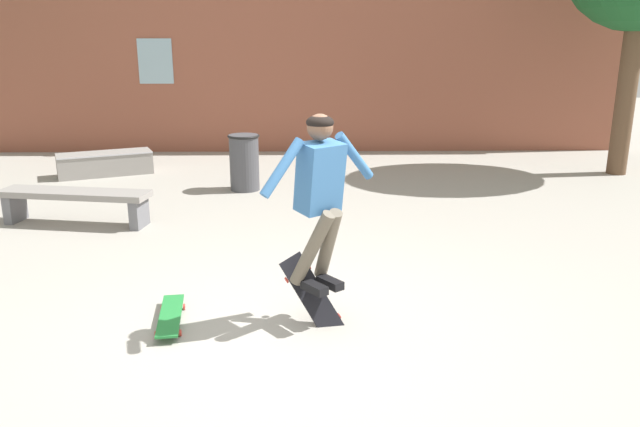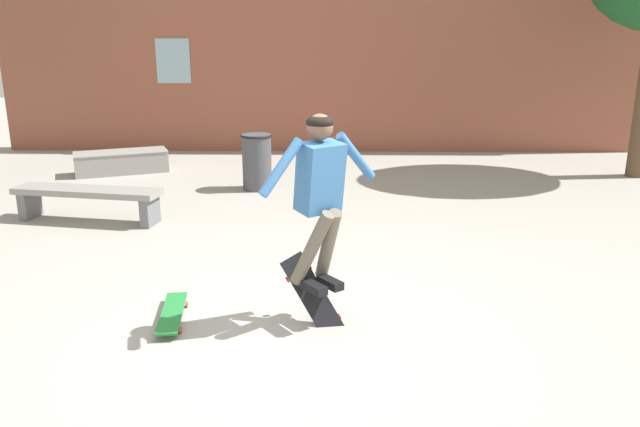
# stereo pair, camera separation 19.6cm
# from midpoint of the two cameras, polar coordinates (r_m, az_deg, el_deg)

# --- Properties ---
(ground_plane) EXTENTS (40.00, 40.00, 0.00)m
(ground_plane) POSITION_cam_midpoint_polar(r_m,az_deg,el_deg) (5.30, -1.21, -10.86)
(ground_plane) COLOR #A39E93
(building_backdrop) EXTENTS (13.93, 0.52, 5.03)m
(building_backdrop) POSITION_cam_midpoint_polar(r_m,az_deg,el_deg) (13.37, 0.26, 14.55)
(building_backdrop) COLOR #93513D
(building_backdrop) RESTS_ON ground_plane
(park_bench) EXTENTS (2.03, 0.76, 0.45)m
(park_bench) POSITION_cam_midpoint_polar(r_m,az_deg,el_deg) (8.75, -19.88, 1.46)
(park_bench) COLOR gray
(park_bench) RESTS_ON ground_plane
(skate_ledge) EXTENTS (1.68, 1.14, 0.40)m
(skate_ledge) POSITION_cam_midpoint_polar(r_m,az_deg,el_deg) (11.74, -17.25, 4.52)
(skate_ledge) COLOR gray
(skate_ledge) RESTS_ON ground_plane
(trash_bin) EXTENTS (0.50, 0.50, 0.89)m
(trash_bin) POSITION_cam_midpoint_polar(r_m,az_deg,el_deg) (10.00, -5.23, 4.83)
(trash_bin) COLOR #47474C
(trash_bin) RESTS_ON ground_plane
(skater) EXTENTS (0.95, 0.77, 1.47)m
(skater) POSITION_cam_midpoint_polar(r_m,az_deg,el_deg) (5.02, 1.13, 2.45)
(skater) COLOR teal
(skateboard_flipping) EXTENTS (0.60, 0.35, 0.75)m
(skateboard_flipping) POSITION_cam_midpoint_polar(r_m,az_deg,el_deg) (5.39, 0.49, -7.74)
(skateboard_flipping) COLOR black
(skateboard_resting) EXTENTS (0.29, 0.86, 0.08)m
(skateboard_resting) POSITION_cam_midpoint_polar(r_m,az_deg,el_deg) (5.61, -12.39, -8.87)
(skateboard_resting) COLOR #237F38
(skateboard_resting) RESTS_ON ground_plane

